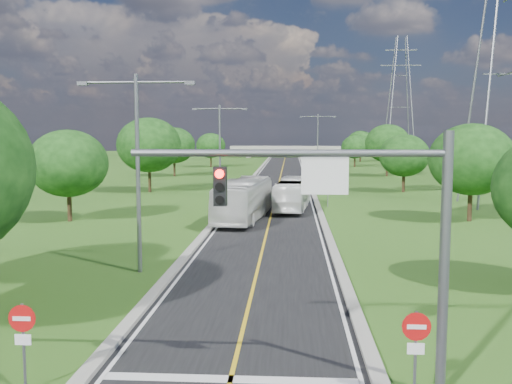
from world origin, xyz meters
TOP-DOWN VIEW (x-y plane):
  - ground at (0.00, 60.00)m, footprint 260.00×260.00m
  - road at (0.00, 66.00)m, footprint 8.00×150.00m
  - curb_left at (-4.25, 66.00)m, footprint 0.50×150.00m
  - curb_right at (4.25, 66.00)m, footprint 0.50×150.00m
  - signal_mast at (3.68, -1.00)m, footprint 8.54×0.33m
  - do_not_enter_left at (-5.60, -1.52)m, footprint 0.76×0.11m
  - do_not_enter_right at (5.00, -1.52)m, footprint 0.76×0.11m
  - speed_limit_sign at (5.20, 37.98)m, footprint 0.55×0.09m
  - overpass at (0.00, 140.00)m, footprint 30.00×3.00m
  - streetlight_near_left at (-6.00, 12.00)m, footprint 5.90×0.25m
  - streetlight_mid_left at (-6.00, 45.00)m, footprint 5.90×0.25m
  - streetlight_far_right at (6.00, 78.00)m, footprint 5.90×0.25m
  - power_tower_near at (22.00, 40.00)m, footprint 9.00×6.40m
  - power_tower_far at (26.00, 115.00)m, footprint 9.00×6.40m
  - tree_lb at (-16.00, 28.00)m, footprint 6.30×6.30m
  - tree_lc at (-15.00, 50.00)m, footprint 7.56×7.56m
  - tree_ld at (-17.00, 74.00)m, footprint 6.72×6.72m
  - tree_le at (-14.50, 98.00)m, footprint 5.88×5.88m
  - tree_rb at (16.00, 30.00)m, footprint 6.72×6.72m
  - tree_rc at (15.00, 52.00)m, footprint 5.88×5.88m
  - tree_rd at (17.00, 76.00)m, footprint 7.14×7.14m
  - tree_re at (14.50, 100.00)m, footprint 5.46×5.46m
  - tree_rf at (18.00, 120.00)m, footprint 6.30×6.30m
  - bus_outbound at (1.84, 35.37)m, footprint 3.48×10.55m
  - bus_inbound at (-2.09, 29.15)m, footprint 4.11×12.13m

SIDE VIEW (x-z plane):
  - ground at x=0.00m, z-range 0.00..0.00m
  - road at x=0.00m, z-range 0.00..0.06m
  - curb_left at x=-4.25m, z-range 0.00..0.22m
  - curb_right at x=4.25m, z-range 0.00..0.22m
  - bus_outbound at x=1.84m, z-range 0.06..2.94m
  - speed_limit_sign at x=5.20m, z-range 0.40..2.80m
  - bus_inbound at x=-2.09m, z-range 0.06..3.37m
  - do_not_enter_left at x=-5.60m, z-range 0.52..3.02m
  - do_not_enter_right at x=5.00m, z-range 0.52..3.02m
  - overpass at x=0.00m, z-range 0.81..4.01m
  - tree_re at x=14.50m, z-range 0.85..7.20m
  - tree_le at x=-14.50m, z-range 0.91..7.75m
  - tree_rc at x=15.00m, z-range 0.91..7.75m
  - tree_lb at x=-16.00m, z-range 0.98..8.31m
  - tree_rf at x=18.00m, z-range 0.98..8.31m
  - signal_mast at x=3.68m, z-range 1.31..8.51m
  - tree_ld at x=-17.00m, z-range 1.05..8.86m
  - tree_rb at x=16.00m, z-range 1.05..8.86m
  - tree_rd at x=17.00m, z-range 1.11..9.42m
  - tree_lc at x=-15.00m, z-range 1.18..9.97m
  - streetlight_near_left at x=-6.00m, z-range 0.94..10.94m
  - streetlight_mid_left at x=-6.00m, z-range 0.94..10.94m
  - streetlight_far_right at x=6.00m, z-range 0.94..10.94m
  - power_tower_near at x=22.00m, z-range 0.01..28.01m
  - power_tower_far at x=26.00m, z-range 0.01..28.01m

